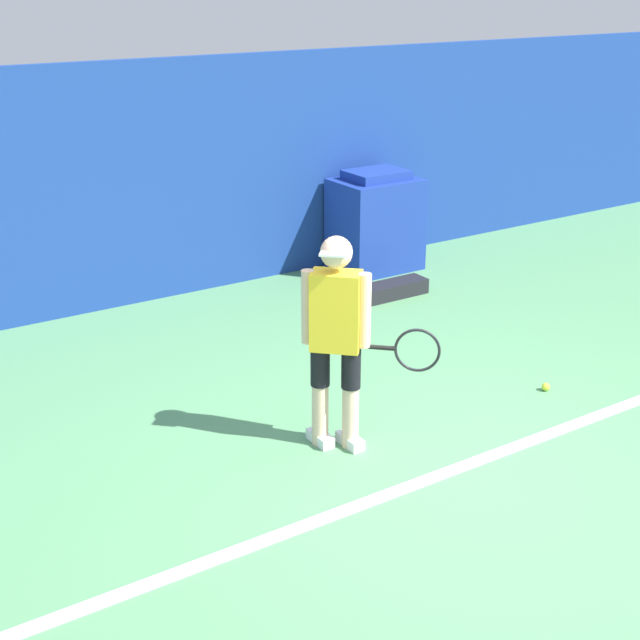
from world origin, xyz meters
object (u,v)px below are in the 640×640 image
(equipment_bag, at_px, (392,290))
(tennis_player, at_px, (338,334))
(tennis_ball, at_px, (546,387))
(covered_chair, at_px, (375,222))

(equipment_bag, bearing_deg, tennis_player, -134.53)
(tennis_player, bearing_deg, equipment_bag, 89.39)
(tennis_ball, bearing_deg, tennis_player, 174.23)
(covered_chair, distance_m, equipment_bag, 1.09)
(tennis_player, height_order, tennis_ball, tennis_player)
(covered_chair, xyz_separation_m, equipment_bag, (-0.42, -0.89, -0.47))
(covered_chair, relative_size, equipment_bag, 1.44)
(tennis_player, distance_m, equipment_bag, 3.32)
(tennis_ball, bearing_deg, equipment_bag, 82.59)
(tennis_ball, xyz_separation_m, covered_chair, (0.75, 3.38, 0.51))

